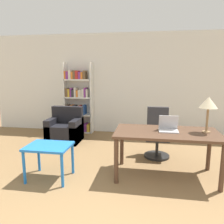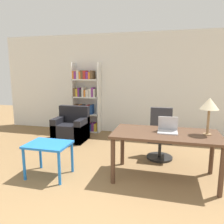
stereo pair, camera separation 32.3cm
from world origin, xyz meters
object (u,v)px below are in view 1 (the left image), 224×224
Objects in this scene: bookshelf at (78,102)px; table_lamp at (208,104)px; office_chair at (157,135)px; armchair at (65,130)px; laptop at (168,128)px; desk at (166,137)px; side_table_blue at (49,150)px.

table_lamp is at bearing -38.84° from bookshelf.
armchair is at bearing 164.68° from office_chair.
office_chair is (-0.13, 0.84, -0.37)m from laptop.
desk is 0.91m from office_chair.
laptop is 0.70m from table_lamp.
table_lamp reaches higher than office_chair.
laptop is at bearing -45.44° from bookshelf.
office_chair is (-0.10, 0.88, -0.22)m from desk.
side_table_blue is 0.35× the size of bookshelf.
laptop reaches higher than armchair.
table_lamp is at bearing 5.00° from desk.
side_table_blue is 1.93m from armchair.
laptop is at bearing -31.82° from armchair.
laptop is at bearing -179.05° from table_lamp.
table_lamp reaches higher than side_table_blue.
laptop is at bearing 57.63° from desk.
armchair is at bearing 104.10° from side_table_blue.
desk is 1.87m from side_table_blue.
desk reaches higher than side_table_blue.
bookshelf is at bearing 134.56° from laptop.
armchair is at bearing 148.18° from laptop.
table_lamp is (0.58, 0.01, 0.40)m from laptop.
bookshelf reaches higher than laptop.
bookshelf is at bearing 98.58° from side_table_blue.
side_table_blue is 0.81× the size of armchair.
laptop is 3.22m from bookshelf.
armchair is at bearing 153.74° from table_lamp.
desk is at bearing 11.76° from side_table_blue.
office_chair is at bearing -15.32° from armchair.
desk is 1.65× the size of office_chair.
side_table_blue is (-2.43, -0.43, -0.74)m from table_lamp.
bookshelf is (-2.26, 2.29, 0.05)m from laptop.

